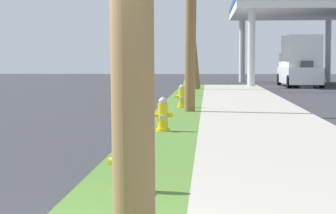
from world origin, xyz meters
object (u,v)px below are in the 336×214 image
object	(u,v)px
fire_hydrant_nearest	(126,164)
fire_hydrant_second	(163,116)
fire_hydrant_third	(182,97)
truck_white_at_forecourt	(300,62)
fire_hydrant_fourth	(186,88)
car_navy_by_near_pump	(306,73)
utility_pole_background	(190,8)

from	to	relation	value
fire_hydrant_nearest	fire_hydrant_second	bearing A→B (deg)	90.11
fire_hydrant_third	truck_white_at_forecourt	xyz separation A→B (m)	(6.44, 21.96, 1.04)
fire_hydrant_fourth	truck_white_at_forecourt	size ratio (longest dim) A/B	0.12
car_navy_by_near_pump	truck_white_at_forecourt	distance (m)	7.18
fire_hydrant_fourth	car_navy_by_near_pump	xyz separation A→B (m)	(7.83, 21.16, 0.28)
fire_hydrant_nearest	truck_white_at_forecourt	size ratio (longest dim) A/B	0.12
truck_white_at_forecourt	fire_hydrant_nearest	bearing A→B (deg)	-99.97
fire_hydrant_second	fire_hydrant_fourth	distance (m)	15.80
fire_hydrant_fourth	car_navy_by_near_pump	world-z (taller)	car_navy_by_near_pump
fire_hydrant_fourth	truck_white_at_forecourt	world-z (taller)	truck_white_at_forecourt
car_navy_by_near_pump	fire_hydrant_nearest	bearing A→B (deg)	-100.06
fire_hydrant_fourth	truck_white_at_forecourt	bearing A→B (deg)	65.24
fire_hydrant_fourth	car_navy_by_near_pump	bearing A→B (deg)	69.70
fire_hydrant_second	fire_hydrant_third	size ratio (longest dim) A/B	1.00
fire_hydrant_third	truck_white_at_forecourt	world-z (taller)	truck_white_at_forecourt
fire_hydrant_nearest	fire_hydrant_fourth	size ratio (longest dim) A/B	1.00
utility_pole_background	fire_hydrant_nearest	bearing A→B (deg)	-89.99
utility_pole_background	car_navy_by_near_pump	bearing A→B (deg)	60.27
fire_hydrant_second	fire_hydrant_third	distance (m)	7.98
fire_hydrant_nearest	truck_white_at_forecourt	bearing A→B (deg)	80.03
fire_hydrant_second	utility_pole_background	size ratio (longest dim) A/B	0.09
fire_hydrant_third	fire_hydrant_nearest	bearing A→B (deg)	-90.43
fire_hydrant_fourth	fire_hydrant_nearest	bearing A→B (deg)	-90.08
truck_white_at_forecourt	fire_hydrant_fourth	bearing A→B (deg)	-114.76
utility_pole_background	truck_white_at_forecourt	xyz separation A→B (m)	(6.56, 6.75, -2.89)
fire_hydrant_nearest	fire_hydrant_fourth	xyz separation A→B (m)	(0.03, 23.16, 0.00)
fire_hydrant_nearest	fire_hydrant_fourth	distance (m)	23.16
fire_hydrant_nearest	truck_white_at_forecourt	world-z (taller)	truck_white_at_forecourt
utility_pole_background	car_navy_by_near_pump	size ratio (longest dim) A/B	1.83
fire_hydrant_second	fire_hydrant_fourth	bearing A→B (deg)	89.83
fire_hydrant_second	utility_pole_background	world-z (taller)	utility_pole_background
fire_hydrant_nearest	utility_pole_background	size ratio (longest dim) A/B	0.09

